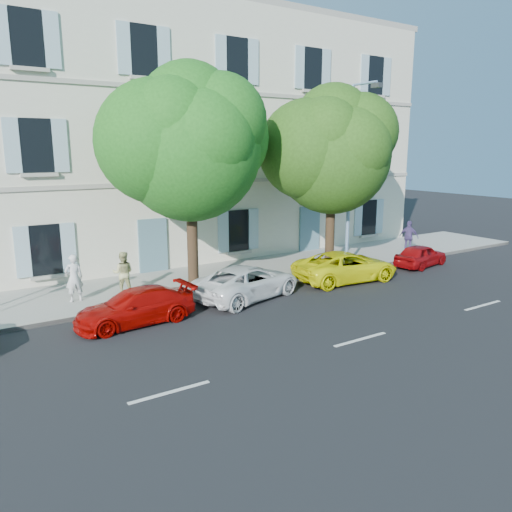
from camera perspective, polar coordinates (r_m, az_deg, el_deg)
ground at (r=18.03m, az=2.88°, el=-5.56°), size 90.00×90.00×0.00m
sidewalk at (r=21.63m, az=-4.00°, el=-2.35°), size 36.00×4.50×0.15m
kerb at (r=19.82m, az=-0.96°, el=-3.66°), size 36.00×0.16×0.16m
building at (r=26.14m, az=-10.45°, el=13.09°), size 28.00×7.00×12.00m
car_red_coupe at (r=16.40m, az=-13.62°, el=-5.65°), size 3.95×1.79×1.12m
car_white_coupe at (r=18.61m, az=-1.03°, el=-2.98°), size 4.85×3.17×1.24m
car_yellow_supercar at (r=21.35m, az=10.24°, el=-1.17°), size 4.73×2.51×1.27m
car_red_hatchback at (r=24.88m, az=18.31°, el=0.07°), size 3.35×1.83×1.08m
tree_left at (r=18.96m, az=-7.56°, el=11.89°), size 5.29×5.29×8.20m
tree_right at (r=22.47m, az=8.72°, el=11.18°), size 5.06×5.06×7.80m
street_lamp at (r=22.91m, az=10.96°, el=10.05°), size 0.25×1.71×8.08m
pedestrian_a at (r=18.79m, az=-20.08°, el=-2.38°), size 0.64×0.43×1.72m
pedestrian_b at (r=19.21m, az=-14.94°, el=-1.88°), size 0.97×0.89×1.62m
pedestrian_c at (r=27.15m, az=17.07°, el=2.10°), size 0.77×1.07×1.69m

